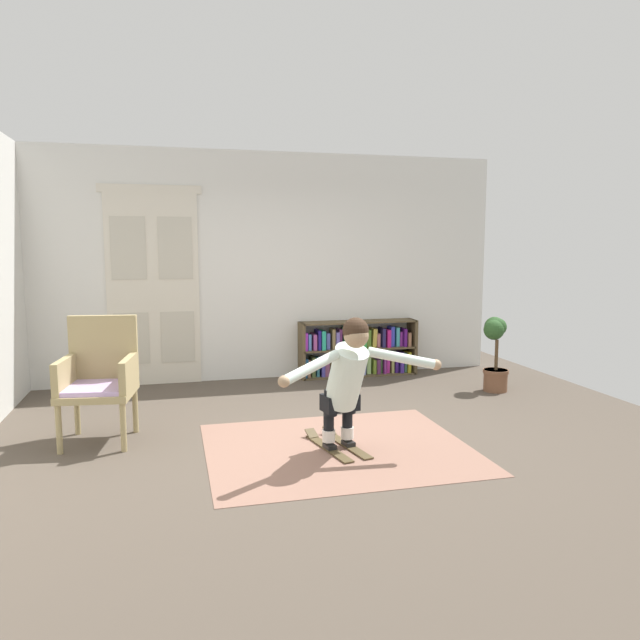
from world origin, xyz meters
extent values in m
plane|color=#4E4339|center=(0.00, 0.00, 0.00)|extent=(7.20, 7.20, 0.00)
cube|color=silver|center=(0.00, 2.60, 1.45)|extent=(6.00, 0.10, 2.90)
cube|color=beige|center=(-1.77, 2.54, 1.18)|extent=(0.55, 0.04, 2.35)
cube|color=#BBB6A5|center=(-1.77, 2.52, 1.69)|extent=(0.41, 0.01, 0.76)
cube|color=#BBB6A5|center=(-1.77, 2.52, 0.59)|extent=(0.41, 0.01, 0.64)
cube|color=beige|center=(-1.22, 2.54, 1.18)|extent=(0.55, 0.04, 2.35)
cube|color=#BBB6A5|center=(-1.22, 2.52, 1.69)|extent=(0.41, 0.01, 0.76)
cube|color=#BBB6A5|center=(-1.22, 2.52, 0.59)|extent=(0.41, 0.01, 0.64)
cube|color=beige|center=(-1.49, 2.54, 2.40)|extent=(1.22, 0.04, 0.10)
cube|color=#8B6555|center=(0.07, -0.28, 0.00)|extent=(2.23, 1.88, 0.01)
cube|color=brown|center=(0.33, 2.39, 0.37)|extent=(0.04, 0.30, 0.73)
cube|color=brown|center=(1.87, 2.39, 0.37)|extent=(0.04, 0.30, 0.73)
cube|color=brown|center=(1.10, 2.39, 0.01)|extent=(1.54, 0.30, 0.02)
cube|color=brown|center=(1.10, 2.39, 0.37)|extent=(1.54, 0.30, 0.02)
cube|color=brown|center=(1.10, 2.39, 0.72)|extent=(1.54, 0.30, 0.02)
cube|color=navy|center=(0.37, 2.39, 0.14)|extent=(0.06, 0.21, 0.25)
cube|color=#936146|center=(0.42, 2.39, 0.14)|extent=(0.04, 0.18, 0.23)
cube|color=#44542D|center=(0.48, 2.41, 0.15)|extent=(0.05, 0.22, 0.26)
cube|color=#2E6A7A|center=(0.54, 2.39, 0.15)|extent=(0.04, 0.14, 0.26)
cube|color=#433D98|center=(0.61, 2.38, 0.15)|extent=(0.04, 0.17, 0.26)
cube|color=#814568|center=(0.66, 2.41, 0.11)|extent=(0.06, 0.19, 0.19)
cube|color=brown|center=(0.73, 2.39, 0.15)|extent=(0.05, 0.20, 0.25)
cube|color=#6C3960|center=(0.80, 2.39, 0.15)|extent=(0.05, 0.19, 0.25)
cube|color=#743857|center=(0.84, 2.37, 0.13)|extent=(0.04, 0.18, 0.22)
cube|color=#A84CB6|center=(0.89, 2.40, 0.11)|extent=(0.04, 0.19, 0.19)
cube|color=#362ECA|center=(0.93, 2.39, 0.13)|extent=(0.03, 0.15, 0.21)
cube|color=#4AAC8C|center=(1.01, 2.41, 0.15)|extent=(0.06, 0.23, 0.26)
cube|color=olive|center=(1.06, 2.40, 0.14)|extent=(0.03, 0.20, 0.25)
cube|color=gold|center=(1.10, 2.39, 0.13)|extent=(0.03, 0.19, 0.21)
cube|color=#7784BC|center=(1.16, 2.38, 0.15)|extent=(0.06, 0.21, 0.26)
cube|color=#9BC872|center=(1.24, 2.40, 0.14)|extent=(0.05, 0.16, 0.23)
cube|color=olive|center=(1.32, 2.39, 0.11)|extent=(0.04, 0.18, 0.19)
cube|color=#572752|center=(1.37, 2.39, 0.12)|extent=(0.05, 0.20, 0.19)
cube|color=#396534|center=(1.41, 2.40, 0.14)|extent=(0.03, 0.16, 0.24)
cube|color=#7D2A7E|center=(1.45, 2.38, 0.17)|extent=(0.03, 0.22, 0.30)
cube|color=#C22C97|center=(1.51, 2.40, 0.12)|extent=(0.05, 0.16, 0.19)
cube|color=#8E904E|center=(1.57, 2.39, 0.16)|extent=(0.04, 0.15, 0.29)
cube|color=#38196D|center=(1.63, 2.39, 0.11)|extent=(0.04, 0.16, 0.19)
cube|color=#442A8E|center=(1.70, 2.37, 0.16)|extent=(0.04, 0.19, 0.28)
cube|color=#3D6F5D|center=(1.75, 2.41, 0.15)|extent=(0.03, 0.21, 0.27)
cube|color=olive|center=(1.80, 2.38, 0.16)|extent=(0.04, 0.22, 0.28)
cube|color=#AE31D0|center=(0.38, 2.38, 0.49)|extent=(0.04, 0.19, 0.23)
cube|color=#4F85CD|center=(0.43, 2.40, 0.48)|extent=(0.04, 0.19, 0.21)
cube|color=#99438A|center=(0.50, 2.41, 0.48)|extent=(0.05, 0.23, 0.21)
cube|color=navy|center=(0.56, 2.41, 0.50)|extent=(0.04, 0.24, 0.26)
cube|color=teal|center=(0.61, 2.38, 0.50)|extent=(0.05, 0.21, 0.25)
cube|color=#555DB4|center=(0.68, 2.41, 0.48)|extent=(0.05, 0.15, 0.21)
cube|color=#957E4E|center=(0.75, 2.40, 0.51)|extent=(0.04, 0.17, 0.26)
cube|color=#6859AE|center=(0.80, 2.38, 0.49)|extent=(0.04, 0.21, 0.23)
cube|color=#5B2558|center=(0.84, 2.40, 0.51)|extent=(0.04, 0.18, 0.26)
cube|color=#1B673E|center=(0.91, 2.38, 0.52)|extent=(0.07, 0.17, 0.30)
cube|color=#431F67|center=(0.97, 2.39, 0.51)|extent=(0.04, 0.20, 0.27)
cube|color=olive|center=(1.03, 2.38, 0.48)|extent=(0.07, 0.21, 0.20)
cube|color=#225834|center=(1.11, 2.37, 0.51)|extent=(0.03, 0.21, 0.28)
cube|color=green|center=(1.17, 2.37, 0.49)|extent=(0.04, 0.17, 0.23)
cube|color=#466A22|center=(1.22, 2.40, 0.50)|extent=(0.05, 0.24, 0.24)
cube|color=#B19B3D|center=(1.31, 2.40, 0.50)|extent=(0.07, 0.21, 0.25)
cube|color=#CC747E|center=(1.37, 2.40, 0.47)|extent=(0.04, 0.16, 0.18)
cube|color=navy|center=(1.43, 2.40, 0.50)|extent=(0.04, 0.24, 0.25)
cube|color=#AF1A6D|center=(1.50, 2.38, 0.49)|extent=(0.05, 0.23, 0.23)
cube|color=blue|center=(1.57, 2.41, 0.51)|extent=(0.05, 0.16, 0.27)
cube|color=teal|center=(1.64, 2.41, 0.50)|extent=(0.04, 0.19, 0.26)
cube|color=#782488|center=(1.69, 2.40, 0.47)|extent=(0.03, 0.16, 0.20)
cube|color=#4B156B|center=(1.74, 2.38, 0.49)|extent=(0.04, 0.20, 0.24)
cube|color=brown|center=(1.79, 2.38, 0.47)|extent=(0.04, 0.23, 0.19)
cylinder|color=tan|center=(-2.22, 0.15, 0.21)|extent=(0.06, 0.06, 0.42)
cylinder|color=tan|center=(-1.71, 0.08, 0.21)|extent=(0.06, 0.06, 0.42)
cylinder|color=tan|center=(-2.15, 0.67, 0.21)|extent=(0.06, 0.06, 0.42)
cylinder|color=tan|center=(-1.64, 0.60, 0.21)|extent=(0.06, 0.06, 0.42)
cube|color=tan|center=(-1.93, 0.37, 0.45)|extent=(0.67, 0.67, 0.06)
cube|color=#C5A6DD|center=(-1.93, 0.37, 0.50)|extent=(0.61, 0.61, 0.04)
cube|color=tan|center=(-1.90, 0.64, 0.80)|extent=(0.60, 0.14, 0.60)
cube|color=tan|center=(-2.20, 0.41, 0.62)|extent=(0.13, 0.56, 0.28)
cube|color=tan|center=(-1.66, 0.34, 0.62)|extent=(0.13, 0.56, 0.28)
cylinder|color=brown|center=(2.43, 1.18, 0.13)|extent=(0.28, 0.28, 0.26)
cylinder|color=brown|center=(2.43, 1.18, 0.24)|extent=(0.30, 0.30, 0.04)
cylinder|color=#4C3823|center=(2.43, 1.18, 0.44)|extent=(0.04, 0.04, 0.36)
sphere|color=#294F23|center=(2.48, 1.26, 0.76)|extent=(0.21, 0.21, 0.21)
sphere|color=#294F23|center=(2.43, 1.24, 0.73)|extent=(0.24, 0.24, 0.24)
sphere|color=#294F23|center=(2.47, 1.31, 0.75)|extent=(0.24, 0.24, 0.24)
cube|color=brown|center=(-0.02, -0.30, 0.01)|extent=(0.24, 0.74, 0.01)
cube|color=brown|center=(-0.09, 0.03, 0.05)|extent=(0.11, 0.13, 0.06)
cube|color=black|center=(-0.02, -0.32, 0.04)|extent=(0.10, 0.13, 0.04)
cube|color=brown|center=(0.16, -0.27, 0.01)|extent=(0.24, 0.74, 0.01)
cube|color=brown|center=(0.08, 0.07, 0.05)|extent=(0.11, 0.13, 0.06)
cube|color=black|center=(0.16, -0.29, 0.04)|extent=(0.10, 0.13, 0.04)
cylinder|color=white|center=(-0.02, -0.30, 0.13)|extent=(0.13, 0.13, 0.10)
cylinder|color=black|center=(-0.02, -0.30, 0.33)|extent=(0.11, 0.11, 0.30)
cylinder|color=black|center=(-0.01, -0.34, 0.42)|extent=(0.13, 0.13, 0.22)
cylinder|color=white|center=(0.16, -0.27, 0.13)|extent=(0.13, 0.13, 0.10)
cylinder|color=black|center=(0.16, -0.27, 0.33)|extent=(0.11, 0.11, 0.30)
cylinder|color=black|center=(0.16, -0.30, 0.42)|extent=(0.13, 0.13, 0.22)
cube|color=black|center=(0.07, -0.32, 0.41)|extent=(0.33, 0.24, 0.14)
cylinder|color=silver|center=(0.10, -0.42, 0.65)|extent=(0.37, 0.51, 0.59)
sphere|color=tan|center=(0.13, -0.58, 1.02)|extent=(0.24, 0.24, 0.20)
sphere|color=#382619|center=(0.13, -0.57, 1.06)|extent=(0.25, 0.25, 0.21)
cylinder|color=silver|center=(-0.27, -0.70, 0.81)|extent=(0.53, 0.38, 0.20)
sphere|color=tan|center=(-0.51, -0.86, 0.75)|extent=(0.11, 0.11, 0.09)
cylinder|color=silver|center=(0.54, -0.53, 0.81)|extent=(0.59, 0.17, 0.20)
sphere|color=tan|center=(0.82, -0.58, 0.75)|extent=(0.11, 0.11, 0.09)
camera|label=1|loc=(-1.28, -5.00, 1.74)|focal=33.24mm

